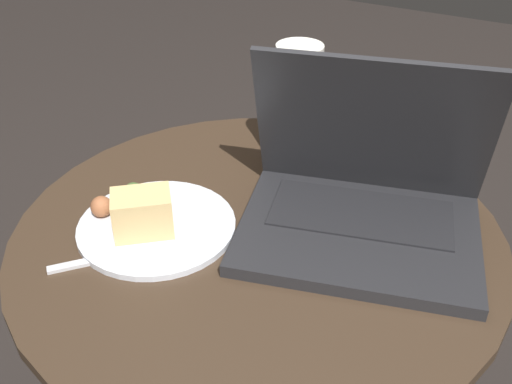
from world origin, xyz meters
The scene contains 5 objects.
table centered at (0.00, 0.00, 0.42)m, with size 0.68×0.68×0.58m.
laptop centered at (0.12, 0.07, 0.63)m, with size 0.37×0.31×0.24m.
beer_glass centered at (-0.03, 0.18, 0.68)m, with size 0.07×0.07×0.20m.
snack_plate centered at (-0.13, -0.07, 0.60)m, with size 0.22×0.22×0.07m.
fork centered at (-0.12, -0.12, 0.58)m, with size 0.15×0.16×0.00m.
Camera 1 is at (0.32, -0.59, 1.09)m, focal length 42.00 mm.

